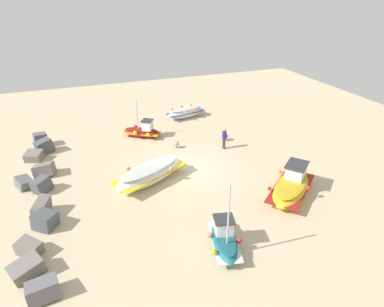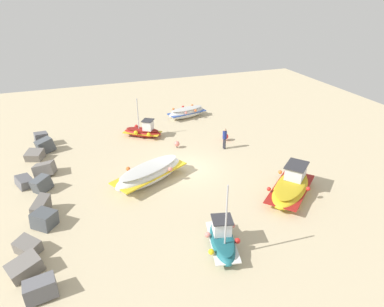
{
  "view_description": "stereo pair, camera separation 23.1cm",
  "coord_description": "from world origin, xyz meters",
  "px_view_note": "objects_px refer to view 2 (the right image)",
  "views": [
    {
      "loc": [
        -19.41,
        6.72,
        11.52
      ],
      "look_at": [
        0.41,
        -0.68,
        0.9
      ],
      "focal_mm": 31.79,
      "sensor_mm": 36.0,
      "label": 1
    },
    {
      "loc": [
        -19.49,
        6.51,
        11.52
      ],
      "look_at": [
        0.41,
        -0.68,
        0.9
      ],
      "focal_mm": 31.79,
      "sensor_mm": 36.0,
      "label": 2
    }
  ],
  "objects_px": {
    "fishing_boat_0": "(291,186)",
    "mooring_buoy_0": "(225,136)",
    "fishing_boat_4": "(150,173)",
    "fishing_boat_1": "(187,112)",
    "fishing_boat_2": "(222,239)",
    "mooring_buoy_1": "(177,144)",
    "fishing_boat_3": "(143,131)",
    "person_walking": "(225,137)"
  },
  "relations": [
    {
      "from": "fishing_boat_0",
      "to": "mooring_buoy_1",
      "type": "relative_size",
      "value": 8.33
    },
    {
      "from": "fishing_boat_4",
      "to": "person_walking",
      "type": "bearing_deg",
      "value": 175.13
    },
    {
      "from": "person_walking",
      "to": "mooring_buoy_1",
      "type": "bearing_deg",
      "value": -27.75
    },
    {
      "from": "fishing_boat_1",
      "to": "fishing_boat_3",
      "type": "distance_m",
      "value": 5.73
    },
    {
      "from": "fishing_boat_0",
      "to": "fishing_boat_2",
      "type": "distance_m",
      "value": 6.47
    },
    {
      "from": "person_walking",
      "to": "fishing_boat_3",
      "type": "bearing_deg",
      "value": -45.53
    },
    {
      "from": "fishing_boat_0",
      "to": "mooring_buoy_0",
      "type": "bearing_deg",
      "value": 52.4
    },
    {
      "from": "mooring_buoy_0",
      "to": "person_walking",
      "type": "bearing_deg",
      "value": 151.78
    },
    {
      "from": "fishing_boat_3",
      "to": "mooring_buoy_1",
      "type": "distance_m",
      "value": 3.67
    },
    {
      "from": "person_walking",
      "to": "mooring_buoy_0",
      "type": "height_order",
      "value": "person_walking"
    },
    {
      "from": "fishing_boat_2",
      "to": "mooring_buoy_1",
      "type": "xyz_separation_m",
      "value": [
        11.43,
        -1.33,
        -0.19
      ]
    },
    {
      "from": "fishing_boat_0",
      "to": "fishing_boat_2",
      "type": "bearing_deg",
      "value": 165.81
    },
    {
      "from": "fishing_boat_1",
      "to": "fishing_boat_4",
      "type": "xyz_separation_m",
      "value": [
        -10.26,
        6.09,
        0.08
      ]
    },
    {
      "from": "fishing_boat_1",
      "to": "mooring_buoy_1",
      "type": "relative_size",
      "value": 7.03
    },
    {
      "from": "fishing_boat_2",
      "to": "fishing_boat_3",
      "type": "relative_size",
      "value": 1.18
    },
    {
      "from": "fishing_boat_0",
      "to": "fishing_boat_1",
      "type": "xyz_separation_m",
      "value": [
        14.68,
        1.57,
        -0.05
      ]
    },
    {
      "from": "fishing_boat_2",
      "to": "mooring_buoy_1",
      "type": "relative_size",
      "value": 7.01
    },
    {
      "from": "fishing_boat_0",
      "to": "fishing_boat_3",
      "type": "distance_m",
      "value": 13.37
    },
    {
      "from": "fishing_boat_3",
      "to": "person_walking",
      "type": "distance_m",
      "value": 7.02
    },
    {
      "from": "fishing_boat_2",
      "to": "fishing_boat_3",
      "type": "bearing_deg",
      "value": 16.12
    },
    {
      "from": "fishing_boat_1",
      "to": "mooring_buoy_1",
      "type": "height_order",
      "value": "fishing_boat_1"
    },
    {
      "from": "fishing_boat_0",
      "to": "person_walking",
      "type": "bearing_deg",
      "value": 58.46
    },
    {
      "from": "fishing_boat_0",
      "to": "mooring_buoy_1",
      "type": "xyz_separation_m",
      "value": [
        8.6,
        4.49,
        -0.23
      ]
    },
    {
      "from": "fishing_boat_4",
      "to": "fishing_boat_3",
      "type": "bearing_deg",
      "value": -127.28
    },
    {
      "from": "fishing_boat_0",
      "to": "mooring_buoy_0",
      "type": "height_order",
      "value": "fishing_boat_0"
    },
    {
      "from": "fishing_boat_3",
      "to": "mooring_buoy_1",
      "type": "xyz_separation_m",
      "value": [
        -3.1,
        -1.97,
        -0.13
      ]
    },
    {
      "from": "mooring_buoy_0",
      "to": "fishing_boat_4",
      "type": "bearing_deg",
      "value": 119.56
    },
    {
      "from": "fishing_boat_1",
      "to": "person_walking",
      "type": "xyz_separation_m",
      "value": [
        -7.45,
        -0.49,
        0.44
      ]
    },
    {
      "from": "fishing_boat_0",
      "to": "person_walking",
      "type": "relative_size",
      "value": 2.8
    },
    {
      "from": "fishing_boat_3",
      "to": "fishing_boat_4",
      "type": "bearing_deg",
      "value": -65.58
    },
    {
      "from": "person_walking",
      "to": "mooring_buoy_1",
      "type": "relative_size",
      "value": 2.98
    },
    {
      "from": "fishing_boat_4",
      "to": "person_walking",
      "type": "relative_size",
      "value": 3.25
    },
    {
      "from": "mooring_buoy_0",
      "to": "mooring_buoy_1",
      "type": "bearing_deg",
      "value": 89.4
    },
    {
      "from": "fishing_boat_1",
      "to": "mooring_buoy_0",
      "type": "distance_m",
      "value": 6.24
    },
    {
      "from": "fishing_boat_4",
      "to": "mooring_buoy_1",
      "type": "relative_size",
      "value": 9.69
    },
    {
      "from": "fishing_boat_2",
      "to": "fishing_boat_4",
      "type": "distance_m",
      "value": 7.47
    },
    {
      "from": "fishing_boat_0",
      "to": "fishing_boat_3",
      "type": "bearing_deg",
      "value": 78.88
    },
    {
      "from": "person_walking",
      "to": "fishing_boat_1",
      "type": "bearing_deg",
      "value": -91.99
    },
    {
      "from": "fishing_boat_0",
      "to": "mooring_buoy_0",
      "type": "distance_m",
      "value": 8.57
    },
    {
      "from": "fishing_boat_1",
      "to": "fishing_boat_3",
      "type": "bearing_deg",
      "value": -161.41
    },
    {
      "from": "fishing_boat_1",
      "to": "fishing_boat_2",
      "type": "xyz_separation_m",
      "value": [
        -17.5,
        4.25,
        0.0
      ]
    },
    {
      "from": "fishing_boat_2",
      "to": "mooring_buoy_0",
      "type": "distance_m",
      "value": 12.63
    }
  ]
}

